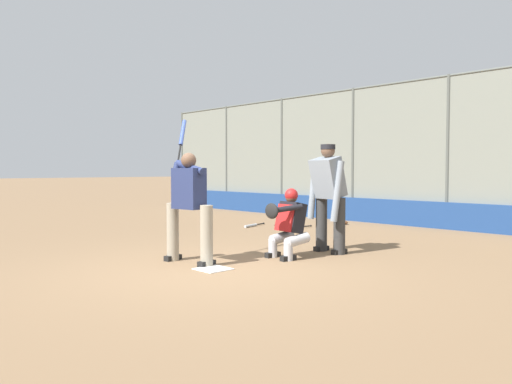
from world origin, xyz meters
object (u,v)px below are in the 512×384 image
(catcher_behind_plate, at_px, (288,222))
(fielding_glove_on_dirt, at_px, (342,222))
(spare_bat_near_backstop, at_px, (252,225))
(spare_bat_by_padding, at_px, (295,227))
(batter_at_plate, at_px, (189,203))
(umpire_home, at_px, (328,194))

(catcher_behind_plate, distance_m, fielding_glove_on_dirt, 5.16)
(spare_bat_near_backstop, xyz_separation_m, spare_bat_by_padding, (-0.98, -0.49, 0.00))
(batter_at_plate, distance_m, spare_bat_by_padding, 4.87)
(batter_at_plate, bearing_deg, spare_bat_by_padding, -74.17)
(spare_bat_near_backstop, relative_size, spare_bat_by_padding, 1.09)
(umpire_home, distance_m, fielding_glove_on_dirt, 4.55)
(umpire_home, relative_size, fielding_glove_on_dirt, 6.38)
(spare_bat_by_padding, xyz_separation_m, fielding_glove_on_dirt, (-0.23, -1.53, 0.02))
(batter_at_plate, bearing_deg, spare_bat_near_backstop, -61.11)
(spare_bat_near_backstop, distance_m, spare_bat_by_padding, 1.10)
(batter_at_plate, distance_m, catcher_behind_plate, 1.60)
(batter_at_plate, relative_size, umpire_home, 1.20)
(catcher_behind_plate, height_order, spare_bat_by_padding, catcher_behind_plate)
(umpire_home, distance_m, spare_bat_by_padding, 3.59)
(batter_at_plate, relative_size, spare_bat_by_padding, 2.75)
(umpire_home, relative_size, spare_bat_near_backstop, 2.09)
(spare_bat_near_backstop, xyz_separation_m, fielding_glove_on_dirt, (-1.21, -2.02, 0.02))
(spare_bat_by_padding, bearing_deg, batter_at_plate, 30.75)
(catcher_behind_plate, relative_size, fielding_glove_on_dirt, 3.84)
(spare_bat_near_backstop, bearing_deg, catcher_behind_plate, 39.48)
(catcher_behind_plate, xyz_separation_m, spare_bat_by_padding, (2.57, -3.03, -0.54))
(spare_bat_by_padding, relative_size, fielding_glove_on_dirt, 2.79)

